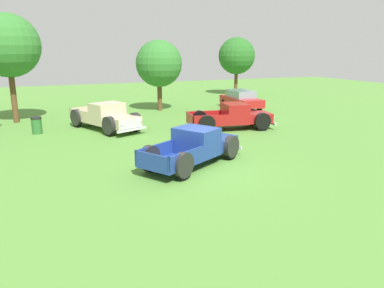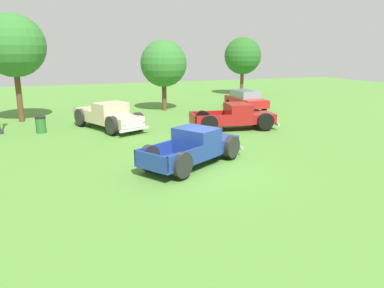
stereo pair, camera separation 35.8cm
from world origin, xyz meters
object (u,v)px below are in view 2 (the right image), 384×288
at_px(pickup_truck_behind_left, 112,117).
at_px(oak_tree_center, 13,46).
at_px(oak_tree_west, 164,64).
at_px(sedan_distant_b, 246,99).
at_px(pickup_truck_behind_right, 239,117).
at_px(pickup_truck_foreground, 197,146).
at_px(trash_can, 41,125).
at_px(oak_tree_east, 243,56).

xyz_separation_m(pickup_truck_behind_left, oak_tree_center, (-5.14, 4.80, 4.10)).
bearing_deg(oak_tree_west, sedan_distant_b, -15.84).
bearing_deg(oak_tree_west, oak_tree_center, -173.70).
bearing_deg(pickup_truck_behind_right, pickup_truck_behind_left, 159.86).
relative_size(oak_tree_west, oak_tree_center, 0.78).
relative_size(pickup_truck_foreground, trash_can, 5.45).
bearing_deg(oak_tree_center, pickup_truck_behind_right, -31.18).
bearing_deg(trash_can, oak_tree_east, 32.10).
bearing_deg(pickup_truck_behind_left, pickup_truck_foreground, -74.83).
height_order(pickup_truck_behind_left, pickup_truck_behind_right, pickup_truck_behind_left).
xyz_separation_m(pickup_truck_foreground, oak_tree_east, (13.59, 21.07, 3.26)).
bearing_deg(oak_tree_center, oak_tree_west, 6.30).
xyz_separation_m(pickup_truck_behind_left, pickup_truck_behind_right, (7.08, -2.60, -0.03)).
bearing_deg(sedan_distant_b, pickup_truck_behind_right, -122.20).
distance_m(trash_can, oak_tree_west, 10.92).
xyz_separation_m(oak_tree_west, oak_tree_center, (-10.24, -1.13, 1.28)).
relative_size(pickup_truck_behind_left, oak_tree_east, 0.95).
distance_m(pickup_truck_behind_left, oak_tree_east, 20.69).
relative_size(pickup_truck_foreground, oak_tree_east, 0.88).
height_order(pickup_truck_foreground, oak_tree_center, oak_tree_center).
height_order(pickup_truck_behind_left, oak_tree_east, oak_tree_east).
bearing_deg(pickup_truck_foreground, pickup_truck_behind_left, 105.17).
distance_m(sedan_distant_b, trash_can, 15.67).
height_order(pickup_truck_behind_right, trash_can, pickup_truck_behind_right).
xyz_separation_m(pickup_truck_behind_right, oak_tree_center, (-12.23, 7.40, 4.13)).
bearing_deg(oak_tree_east, sedan_distant_b, -116.75).
distance_m(pickup_truck_foreground, oak_tree_center, 15.40).
distance_m(sedan_distant_b, oak_tree_center, 16.99).
relative_size(pickup_truck_foreground, oak_tree_center, 0.75).
distance_m(pickup_truck_foreground, oak_tree_west, 14.60).
distance_m(pickup_truck_behind_left, trash_can, 3.98).
bearing_deg(oak_tree_west, trash_can, -149.51).
xyz_separation_m(trash_can, oak_tree_west, (9.02, 5.31, 3.11)).
relative_size(trash_can, oak_tree_west, 0.18).
bearing_deg(oak_tree_west, pickup_truck_behind_right, -76.86).
relative_size(pickup_truck_behind_right, oak_tree_center, 0.77).
height_order(sedan_distant_b, oak_tree_center, oak_tree_center).
bearing_deg(oak_tree_center, sedan_distant_b, -2.23).
bearing_deg(sedan_distant_b, oak_tree_west, 164.16).
height_order(trash_can, oak_tree_west, oak_tree_west).
distance_m(pickup_truck_foreground, pickup_truck_behind_right, 7.36).
bearing_deg(pickup_truck_behind_right, pickup_truck_foreground, -131.66).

